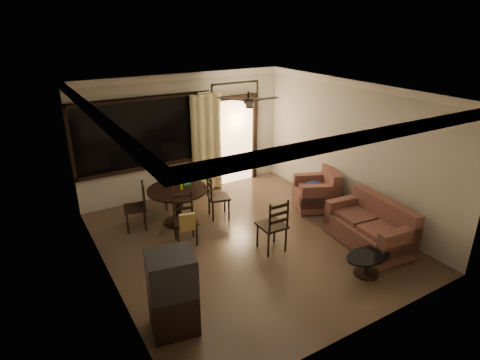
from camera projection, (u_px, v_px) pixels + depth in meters
ground at (247, 241)px, 7.57m from camera, size 5.50×5.50×0.00m
room_shell at (228, 122)px, 8.57m from camera, size 5.50×6.70×5.50m
dining_table at (178, 196)px, 8.05m from camera, size 1.19×1.19×0.97m
dining_chair_west at (136, 215)px, 7.93m from camera, size 0.51×0.51×0.95m
dining_chair_east at (218, 204)px, 8.39m from camera, size 0.51×0.51×0.95m
dining_chair_south at (186, 228)px, 7.39m from camera, size 0.51×0.55×0.95m
dining_chair_north at (173, 195)px, 8.86m from camera, size 0.51×0.51×0.95m
tv_cabinet at (173, 293)px, 5.24m from camera, size 0.69×0.65×1.15m
sofa at (372, 228)px, 7.35m from camera, size 0.99×1.65×0.84m
armchair at (318, 193)px, 8.78m from camera, size 1.12×1.12×0.85m
coffee_table at (368, 261)px, 6.50m from camera, size 0.83×0.50×0.37m
side_chair at (272, 235)px, 7.18m from camera, size 0.47×0.47×1.03m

